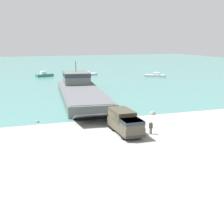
# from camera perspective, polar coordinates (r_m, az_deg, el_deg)

# --- Properties ---
(ground_plane) EXTENTS (240.00, 240.00, 0.00)m
(ground_plane) POSITION_cam_1_polar(r_m,az_deg,el_deg) (42.41, -0.30, -3.22)
(ground_plane) COLOR gray
(water_surface) EXTENTS (240.00, 180.00, 0.01)m
(water_surface) POSITION_cam_1_polar(r_m,az_deg,el_deg) (135.48, -13.34, 7.86)
(water_surface) COLOR #477F7A
(water_surface) RESTS_ON ground_plane
(landing_craft) EXTENTS (11.21, 36.20, 6.99)m
(landing_craft) POSITION_cam_1_polar(r_m,az_deg,el_deg) (65.47, -5.82, 4.06)
(landing_craft) COLOR #56605B
(landing_craft) RESTS_ON ground_plane
(military_truck) EXTENTS (2.61, 7.21, 2.90)m
(military_truck) POSITION_cam_1_polar(r_m,az_deg,el_deg) (40.41, 2.37, -1.83)
(military_truck) COLOR #4C4738
(military_truck) RESTS_ON ground_plane
(soldier_on_ramp) EXTENTS (0.47, 0.49, 1.67)m
(soldier_on_ramp) POSITION_cam_1_polar(r_m,az_deg,el_deg) (40.47, 7.12, -2.72)
(soldier_on_ramp) COLOR #3D4C33
(soldier_on_ramp) RESTS_ON ground_plane
(moored_boat_a) EXTENTS (5.90, 3.61, 1.77)m
(moored_boat_a) POSITION_cam_1_polar(r_m,az_deg,el_deg) (103.83, -12.28, 6.67)
(moored_boat_a) COLOR #2D7060
(moored_boat_a) RESTS_ON ground_plane
(moored_boat_b) EXTENTS (6.70, 5.53, 1.45)m
(moored_boat_b) POSITION_cam_1_polar(r_m,az_deg,el_deg) (101.76, 7.90, 6.65)
(moored_boat_b) COLOR #B7BABF
(moored_boat_b) RESTS_ON ground_plane
(moored_boat_c) EXTENTS (5.76, 3.13, 1.32)m
(moored_boat_c) POSITION_cam_1_polar(r_m,az_deg,el_deg) (105.83, -4.41, 6.97)
(moored_boat_c) COLOR #B7BABF
(moored_boat_c) RESTS_ON ground_plane
(shoreline_rock_a) EXTENTS (0.59, 0.59, 0.59)m
(shoreline_rock_a) POSITION_cam_1_polar(r_m,az_deg,el_deg) (47.36, -13.50, -1.83)
(shoreline_rock_a) COLOR gray
(shoreline_rock_a) RESTS_ON ground_plane
(shoreline_rock_b) EXTENTS (0.99, 0.99, 0.99)m
(shoreline_rock_b) POSITION_cam_1_polar(r_m,az_deg,el_deg) (51.34, 7.39, -0.39)
(shoreline_rock_b) COLOR gray
(shoreline_rock_b) RESTS_ON ground_plane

